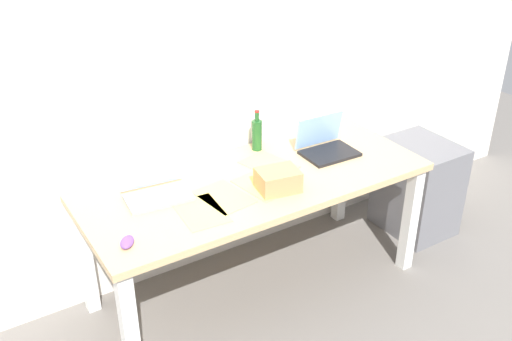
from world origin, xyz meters
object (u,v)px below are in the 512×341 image
(beer_bottle, at_px, (257,134))
(cardboard_box, at_px, (278,180))
(laptop_right, at_px, (326,146))
(laptop_left, at_px, (156,187))
(filing_cabinet, at_px, (418,187))
(desk, at_px, (256,193))
(computer_mouse, at_px, (127,242))

(beer_bottle, height_order, cardboard_box, beer_bottle)
(laptop_right, height_order, cardboard_box, laptop_right)
(laptop_left, height_order, filing_cabinet, laptop_left)
(laptop_right, bearing_deg, beer_bottle, 142.40)
(desk, height_order, beer_bottle, beer_bottle)
(computer_mouse, bearing_deg, beer_bottle, 61.19)
(desk, xyz_separation_m, filing_cabinet, (1.26, -0.03, -0.33))
(beer_bottle, bearing_deg, desk, -122.92)
(beer_bottle, xyz_separation_m, computer_mouse, (-1.01, -0.51, -0.08))
(desk, bearing_deg, laptop_right, 5.68)
(computer_mouse, xyz_separation_m, filing_cabinet, (2.07, 0.18, -0.44))
(laptop_right, height_order, filing_cabinet, laptop_right)
(laptop_left, height_order, beer_bottle, beer_bottle)
(laptop_right, distance_m, beer_bottle, 0.41)
(laptop_left, xyz_separation_m, cardboard_box, (0.56, -0.28, 0.01))
(cardboard_box, bearing_deg, laptop_right, 23.67)
(laptop_left, bearing_deg, laptop_right, -3.72)
(laptop_right, height_order, beer_bottle, beer_bottle)
(desk, xyz_separation_m, laptop_right, (0.52, 0.05, 0.13))
(laptop_left, xyz_separation_m, beer_bottle, (0.72, 0.18, 0.05))
(laptop_right, xyz_separation_m, computer_mouse, (-1.33, -0.26, -0.03))
(desk, height_order, laptop_right, laptop_right)
(cardboard_box, relative_size, filing_cabinet, 0.34)
(filing_cabinet, bearing_deg, laptop_right, 173.38)
(desk, height_order, cardboard_box, cardboard_box)
(laptop_left, height_order, computer_mouse, laptop_left)
(beer_bottle, relative_size, computer_mouse, 2.47)
(desk, xyz_separation_m, laptop_left, (-0.53, 0.12, 0.14))
(laptop_left, relative_size, laptop_right, 1.11)
(laptop_right, xyz_separation_m, filing_cabinet, (0.74, -0.09, -0.47))
(laptop_left, relative_size, computer_mouse, 3.51)
(computer_mouse, xyz_separation_m, cardboard_box, (0.85, 0.05, 0.04))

